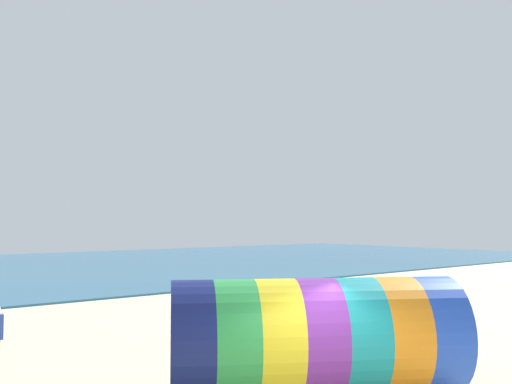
# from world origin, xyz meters

# --- Properties ---
(giant_inflatable_tube) EXTENTS (6.58, 5.33, 2.51)m
(giant_inflatable_tube) POSITION_xyz_m (1.20, 1.75, 1.25)
(giant_inflatable_tube) COLOR navy
(giant_inflatable_tube) RESTS_ON ground
(bystander_near_water) EXTENTS (0.38, 0.25, 1.57)m
(bystander_near_water) POSITION_xyz_m (3.68, 8.47, 0.79)
(bystander_near_water) COLOR #726651
(bystander_near_water) RESTS_ON ground
(bystander_mid_beach) EXTENTS (0.40, 0.42, 1.76)m
(bystander_mid_beach) POSITION_xyz_m (3.92, 6.10, 0.91)
(bystander_mid_beach) COLOR black
(bystander_mid_beach) RESTS_ON ground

